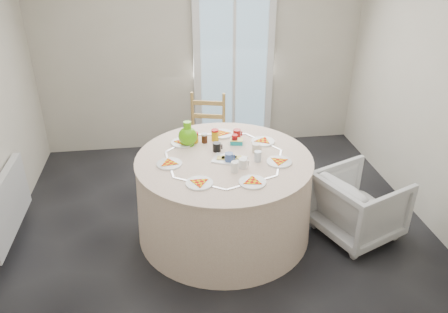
{
  "coord_description": "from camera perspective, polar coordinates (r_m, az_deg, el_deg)",
  "views": [
    {
      "loc": [
        -0.46,
        -3.32,
        2.6
      ],
      "look_at": [
        0.01,
        0.07,
        0.8
      ],
      "focal_mm": 35.0,
      "sensor_mm": 36.0,
      "label": 1
    }
  ],
  "objects": [
    {
      "name": "cheese_platter",
      "position": [
        3.84,
        0.73,
        -0.69
      ],
      "size": [
        0.34,
        0.29,
        0.04
      ],
      "primitive_type": null,
      "rotation": [
        0.0,
        0.0,
        -0.42
      ],
      "color": "white",
      "rests_on": "table"
    },
    {
      "name": "wooden_chair",
      "position": [
        5.0,
        -2.34,
        2.49
      ],
      "size": [
        0.52,
        0.5,
        0.96
      ],
      "primitive_type": null,
      "rotation": [
        0.0,
        0.0,
        -0.25
      ],
      "color": "tan",
      "rests_on": "floor"
    },
    {
      "name": "armchair",
      "position": [
        4.22,
        17.33,
        -5.24
      ],
      "size": [
        0.85,
        0.87,
        0.7
      ],
      "primitive_type": "imported",
      "rotation": [
        0.0,
        0.0,
        1.97
      ],
      "color": "silver",
      "rests_on": "floor"
    },
    {
      "name": "mugs_glasses",
      "position": [
        3.9,
        1.89,
        0.38
      ],
      "size": [
        0.57,
        0.57,
        0.1
      ],
      "primitive_type": null,
      "rotation": [
        0.0,
        0.0,
        0.02
      ],
      "color": "#969696",
      "rests_on": "table"
    },
    {
      "name": "wall_back",
      "position": [
        5.5,
        -3.05,
        14.03
      ],
      "size": [
        4.0,
        0.02,
        2.6
      ],
      "primitive_type": "cube",
      "color": "#BCB5A3",
      "rests_on": "floor"
    },
    {
      "name": "radiator",
      "position": [
        4.42,
        -26.4,
        -5.69
      ],
      "size": [
        0.07,
        1.0,
        0.55
      ],
      "primitive_type": "cube",
      "color": "silver",
      "rests_on": "floor"
    },
    {
      "name": "place_settings",
      "position": [
        3.88,
        0.0,
        -0.39
      ],
      "size": [
        1.25,
        1.25,
        0.02
      ],
      "primitive_type": null,
      "rotation": [
        0.0,
        0.0,
        0.05
      ],
      "color": "silver",
      "rests_on": "table"
    },
    {
      "name": "jar_cluster",
      "position": [
        4.12,
        -1.32,
        2.16
      ],
      "size": [
        0.45,
        0.3,
        0.12
      ],
      "primitive_type": null,
      "rotation": [
        0.0,
        0.0,
        0.22
      ],
      "color": "#843611",
      "rests_on": "table"
    },
    {
      "name": "glass_door",
      "position": [
        5.56,
        1.25,
        11.56
      ],
      "size": [
        1.0,
        0.08,
        2.1
      ],
      "primitive_type": "cube",
      "color": "silver",
      "rests_on": "floor"
    },
    {
      "name": "butter_tub",
      "position": [
        4.13,
        1.64,
        1.64
      ],
      "size": [
        0.14,
        0.11,
        0.05
      ],
      "primitive_type": "cube",
      "rotation": [
        0.0,
        0.0,
        -0.2
      ],
      "color": "teal",
      "rests_on": "table"
    },
    {
      "name": "floor",
      "position": [
        4.24,
        -0.07,
        -10.05
      ],
      "size": [
        4.0,
        4.0,
        0.0
      ],
      "primitive_type": "plane",
      "color": "black",
      "rests_on": "ground"
    },
    {
      "name": "table",
      "position": [
        4.08,
        0.0,
        -5.28
      ],
      "size": [
        1.63,
        1.63,
        0.83
      ],
      "primitive_type": "cylinder",
      "color": "#FCE3CC",
      "rests_on": "floor"
    },
    {
      "name": "green_pitcher",
      "position": [
        4.09,
        -4.75,
        2.58
      ],
      "size": [
        0.23,
        0.23,
        0.23
      ],
      "primitive_type": null,
      "rotation": [
        0.0,
        0.0,
        0.42
      ],
      "color": "#55B80B",
      "rests_on": "table"
    }
  ]
}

